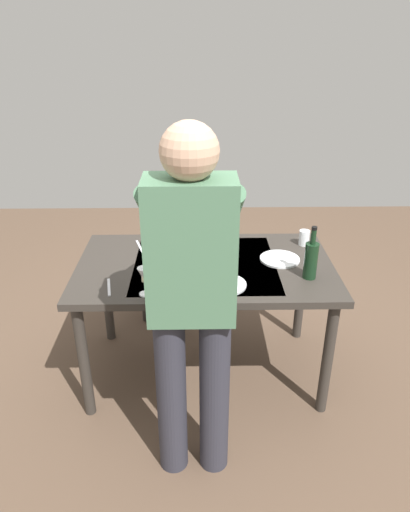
{
  "coord_description": "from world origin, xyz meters",
  "views": [
    {
      "loc": [
        0.04,
        2.36,
        1.97
      ],
      "look_at": [
        0.0,
        0.0,
        0.81
      ],
      "focal_mm": 32.56,
      "sensor_mm": 36.0,
      "label": 1
    }
  ],
  "objects": [
    {
      "name": "dinner_plate_far",
      "position": [
        -0.1,
        0.25,
        0.77
      ],
      "size": [
        0.23,
        0.23,
        0.01
      ],
      "primitive_type": "cylinder",
      "color": "silver",
      "rests_on": "dining_table"
    },
    {
      "name": "table_knife",
      "position": [
        0.4,
        -0.23,
        0.77
      ],
      "size": [
        0.07,
        0.19,
        0.0
      ],
      "primitive_type": "cube",
      "rotation": [
        0.0,
        0.0,
        0.31
      ],
      "color": "silver",
      "rests_on": "dining_table"
    },
    {
      "name": "wine_bottle",
      "position": [
        -0.56,
        0.17,
        0.87
      ],
      "size": [
        0.07,
        0.07,
        0.3
      ],
      "color": "black",
      "rests_on": "dining_table"
    },
    {
      "name": "table_fork",
      "position": [
        0.5,
        0.26,
        0.77
      ],
      "size": [
        0.05,
        0.18,
        0.0
      ],
      "primitive_type": "cube",
      "rotation": [
        0.0,
        0.0,
        0.19
      ],
      "color": "silver",
      "rests_on": "dining_table"
    },
    {
      "name": "wine_glass_left",
      "position": [
        0.31,
        0.33,
        0.87
      ],
      "size": [
        0.07,
        0.07,
        0.15
      ],
      "color": "white",
      "rests_on": "dining_table"
    },
    {
      "name": "serving_bowl_pasta",
      "position": [
        0.1,
        -0.07,
        0.8
      ],
      "size": [
        0.3,
        0.3,
        0.07
      ],
      "color": "silver",
      "rests_on": "dining_table"
    },
    {
      "name": "chair_near",
      "position": [
        0.27,
        -0.81,
        0.53
      ],
      "size": [
        0.4,
        0.4,
        0.91
      ],
      "color": "black",
      "rests_on": "ground_plane"
    },
    {
      "name": "water_cup_near_right",
      "position": [
        -0.17,
        -0.35,
        0.82
      ],
      "size": [
        0.07,
        0.07,
        0.1
      ],
      "primitive_type": "cylinder",
      "color": "silver",
      "rests_on": "dining_table"
    },
    {
      "name": "dining_table",
      "position": [
        0.0,
        0.0,
        0.68
      ],
      "size": [
        1.46,
        0.85,
        0.76
      ],
      "color": "#332D28",
      "rests_on": "ground_plane"
    },
    {
      "name": "person_server",
      "position": [
        0.07,
        0.69,
        0.96
      ],
      "size": [
        0.42,
        0.61,
        1.69
      ],
      "color": "#2D2D38",
      "rests_on": "ground_plane"
    },
    {
      "name": "water_cup_near_left",
      "position": [
        -0.62,
        -0.25,
        0.81
      ],
      "size": [
        0.06,
        0.06,
        0.09
      ],
      "primitive_type": "cylinder",
      "color": "silver",
      "rests_on": "dining_table"
    },
    {
      "name": "ground_plane",
      "position": [
        0.0,
        0.0,
        0.0
      ],
      "size": [
        6.0,
        6.0,
        0.0
      ],
      "primitive_type": "plane",
      "color": "brown"
    },
    {
      "name": "side_bowl_salad",
      "position": [
        0.14,
        0.23,
        0.8
      ],
      "size": [
        0.18,
        0.18,
        0.07
      ],
      "color": "silver",
      "rests_on": "dining_table"
    },
    {
      "name": "dinner_plate_near",
      "position": [
        -0.44,
        -0.04,
        0.77
      ],
      "size": [
        0.23,
        0.23,
        0.01
      ],
      "primitive_type": "cylinder",
      "color": "silver",
      "rests_on": "dining_table"
    }
  ]
}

